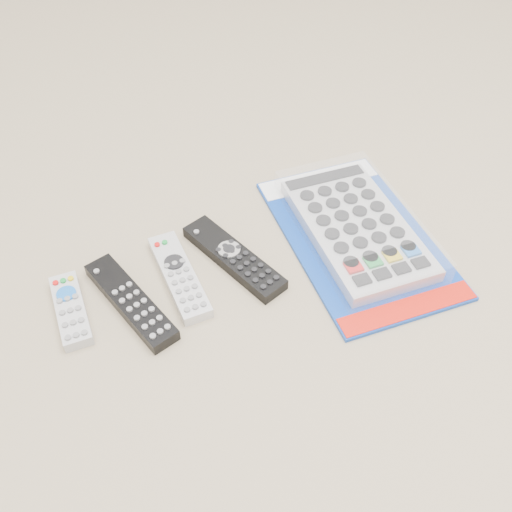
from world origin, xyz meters
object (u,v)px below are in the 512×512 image
remote_small_grey (71,310)px  remote_silver_dvd (179,276)px  remote_large_black (234,257)px  jumbo_remote_packaged (357,227)px  remote_slim_black (131,302)px

remote_small_grey → remote_silver_dvd: 0.17m
remote_small_grey → remote_large_black: 0.26m
remote_large_black → remote_silver_dvd: bearing=162.2°
remote_silver_dvd → jumbo_remote_packaged: size_ratio=0.46×
remote_small_grey → remote_large_black: bearing=1.3°
remote_large_black → jumbo_remote_packaged: size_ratio=0.51×
remote_silver_dvd → remote_small_grey: bearing=179.1°
remote_small_grey → remote_large_black: size_ratio=0.68×
remote_silver_dvd → remote_large_black: size_ratio=0.90×
remote_small_grey → remote_slim_black: (0.08, -0.03, 0.00)m
remote_slim_black → jumbo_remote_packaged: bearing=-17.1°
remote_silver_dvd → remote_large_black: bearing=0.8°
remote_small_grey → jumbo_remote_packaged: (0.46, -0.09, 0.01)m
remote_silver_dvd → remote_large_black: remote_large_black is taller
remote_slim_black → remote_silver_dvd: remote_slim_black is taller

